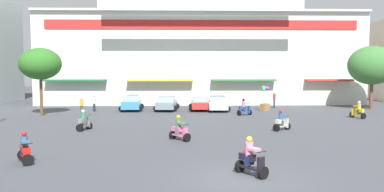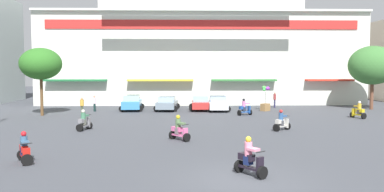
# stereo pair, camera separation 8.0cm
# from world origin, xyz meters

# --- Properties ---
(ground_plane) EXTENTS (128.00, 128.00, 0.00)m
(ground_plane) POSITION_xyz_m (0.00, 13.00, 0.00)
(ground_plane) COLOR #43464C
(colonial_building) EXTENTS (38.77, 19.62, 20.01)m
(colonial_building) POSITION_xyz_m (-0.00, 37.14, 8.69)
(colonial_building) COLOR silver
(colonial_building) RESTS_ON ground
(plaza_tree_0) EXTENTS (3.73, 3.88, 6.20)m
(plaza_tree_0) POSITION_xyz_m (-15.23, 20.96, 4.73)
(plaza_tree_0) COLOR brown
(plaza_tree_0) RESTS_ON ground
(plaza_tree_1) EXTENTS (5.01, 4.29, 6.67)m
(plaza_tree_1) POSITION_xyz_m (17.56, 25.41, 4.63)
(plaza_tree_1) COLOR brown
(plaza_tree_1) RESTS_ON ground
(parked_car_0) EXTENTS (2.50, 3.90, 1.58)m
(parked_car_0) POSITION_xyz_m (-7.52, 25.05, 0.79)
(parked_car_0) COLOR #3C89C3
(parked_car_0) RESTS_ON ground
(parked_car_1) EXTENTS (2.64, 4.55, 1.42)m
(parked_car_1) POSITION_xyz_m (-3.92, 25.22, 0.72)
(parked_car_1) COLOR gray
(parked_car_1) RESTS_ON ground
(parked_car_2) EXTENTS (2.42, 3.90, 1.50)m
(parked_car_2) POSITION_xyz_m (-0.47, 25.02, 0.75)
(parked_car_2) COLOR #B92F2C
(parked_car_2) RESTS_ON ground
(parked_car_3) EXTENTS (2.48, 4.24, 1.50)m
(parked_car_3) POSITION_xyz_m (1.26, 24.54, 0.75)
(parked_car_3) COLOR white
(parked_car_3) RESTS_ON ground
(scooter_rider_0) EXTENTS (1.41, 1.29, 1.49)m
(scooter_rider_0) POSITION_xyz_m (4.59, 11.82, 0.61)
(scooter_rider_0) COLOR black
(scooter_rider_0) RESTS_ON ground
(scooter_rider_1) EXTENTS (0.92, 1.44, 1.49)m
(scooter_rider_1) POSITION_xyz_m (-9.27, 12.29, 0.62)
(scooter_rider_1) COLOR black
(scooter_rider_1) RESTS_ON ground
(scooter_rider_2) EXTENTS (1.27, 1.47, 1.61)m
(scooter_rider_2) POSITION_xyz_m (0.37, 0.44, 0.67)
(scooter_rider_2) COLOR black
(scooter_rider_2) RESTS_ON ground
(scooter_rider_3) EXTENTS (1.34, 1.40, 1.55)m
(scooter_rider_3) POSITION_xyz_m (-2.57, 8.30, 0.63)
(scooter_rider_3) COLOR black
(scooter_rider_3) RESTS_ON ground
(scooter_rider_5) EXTENTS (1.42, 1.02, 1.57)m
(scooter_rider_5) POSITION_xyz_m (3.39, 20.64, 0.65)
(scooter_rider_5) COLOR black
(scooter_rider_5) RESTS_ON ground
(scooter_rider_6) EXTENTS (1.03, 1.46, 1.52)m
(scooter_rider_6) POSITION_xyz_m (12.94, 18.27, 0.63)
(scooter_rider_6) COLOR black
(scooter_rider_6) RESTS_ON ground
(scooter_rider_7) EXTENTS (1.14, 1.45, 1.47)m
(scooter_rider_7) POSITION_xyz_m (-9.71, 2.86, 0.60)
(scooter_rider_7) COLOR black
(scooter_rider_7) RESTS_ON ground
(pedestrian_0) EXTENTS (0.48, 0.48, 1.62)m
(pedestrian_0) POSITION_xyz_m (-11.16, 24.25, 0.92)
(pedestrian_0) COLOR #142B29
(pedestrian_0) RESTS_ON ground
(pedestrian_1) EXTENTS (0.42, 0.42, 1.72)m
(pedestrian_1) POSITION_xyz_m (7.78, 27.40, 1.00)
(pedestrian_1) COLOR #272649
(pedestrian_1) RESTS_ON ground
(pedestrian_2) EXTENTS (0.51, 0.51, 1.62)m
(pedestrian_2) POSITION_xyz_m (-11.80, 21.79, 0.92)
(pedestrian_2) COLOR #464F39
(pedestrian_2) RESTS_ON ground
(balloon_vendor_cart) EXTENTS (1.07, 1.04, 2.56)m
(balloon_vendor_cart) POSITION_xyz_m (6.09, 24.27, 0.99)
(balloon_vendor_cart) COLOR olive
(balloon_vendor_cart) RESTS_ON ground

